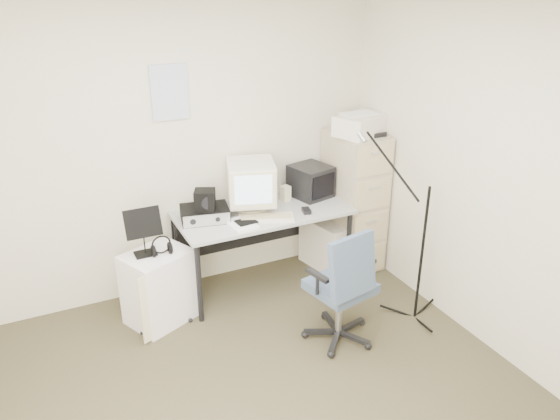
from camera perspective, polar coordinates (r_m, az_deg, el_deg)
name	(u,v)px	position (r m, az deg, el deg)	size (l,w,h in m)	color
floor	(268,411)	(3.80, -1.28, -20.23)	(3.60, 3.60, 0.01)	#3A3422
ceiling	(263,1)	(2.75, -1.78, 21.00)	(3.60, 3.60, 0.01)	white
wall_back	(176,152)	(4.65, -10.79, 5.98)	(3.60, 0.02, 2.50)	beige
wall_right	(502,188)	(4.09, 22.15, 2.13)	(0.02, 3.60, 2.50)	beige
wall_calendar	(169,92)	(4.51, -11.48, 11.95)	(0.30, 0.02, 0.44)	white
filing_cabinet	(353,200)	(5.20, 7.68, 1.05)	(0.40, 0.60, 1.30)	tan
printer	(361,125)	(4.93, 8.49, 8.78)	(0.46, 0.31, 0.18)	silver
desk	(264,248)	(4.88, -1.73, -4.03)	(1.50, 0.70, 0.73)	#A09F9A
crt_monitor	(251,186)	(4.67, -3.04, 2.50)	(0.39, 0.41, 0.43)	silver
crt_tv	(311,181)	(5.00, 3.22, 3.03)	(0.32, 0.33, 0.29)	black
desk_speaker	(285,193)	(4.91, 0.58, 1.75)	(0.07, 0.07, 0.14)	beige
keyboard	(266,218)	(4.55, -1.44, -0.84)	(0.46, 0.16, 0.03)	silver
mouse	(306,211)	(4.69, 2.76, -0.07)	(0.06, 0.11, 0.03)	black
radio_receiver	(205,213)	(4.57, -7.88, -0.36)	(0.39, 0.28, 0.11)	black
radio_speaker	(205,200)	(4.49, -7.85, 1.08)	(0.16, 0.15, 0.16)	black
papers	(242,224)	(4.46, -4.03, -1.47)	(0.20, 0.27, 0.02)	white
pc_tower	(324,244)	(5.25, 4.66, -3.59)	(0.22, 0.50, 0.47)	silver
office_chair	(341,284)	(4.14, 6.34, -7.70)	(0.56, 0.56, 0.96)	#43516E
side_cart	(159,287)	(4.53, -12.53, -7.86)	(0.49, 0.39, 0.61)	silver
music_stand	(143,231)	(4.30, -14.12, -2.16)	(0.27, 0.15, 0.40)	black
headphones	(162,248)	(4.33, -12.26, -3.93)	(0.17, 0.17, 0.03)	black
mic_stand	(424,234)	(4.39, 14.83, -2.49)	(0.02, 0.02, 1.51)	black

